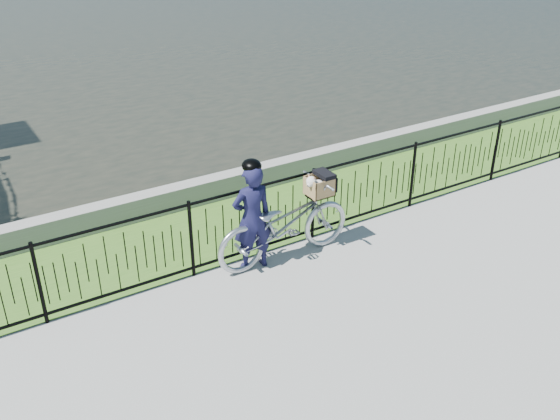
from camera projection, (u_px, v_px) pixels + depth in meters
ground at (319, 311)px, 7.95m from camera, size 120.00×120.00×0.00m
grass_strip at (225, 227)px, 9.90m from camera, size 60.00×2.00×0.01m
quay_wall at (197, 192)px, 10.57m from camera, size 60.00×0.30×0.40m
fence at (255, 221)px, 8.89m from camera, size 14.00×0.06×1.15m
bicycle_rig at (285, 223)px, 8.83m from camera, size 2.14×0.75×1.22m
cyclist at (252, 216)px, 8.51m from camera, size 0.61×0.44×1.63m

